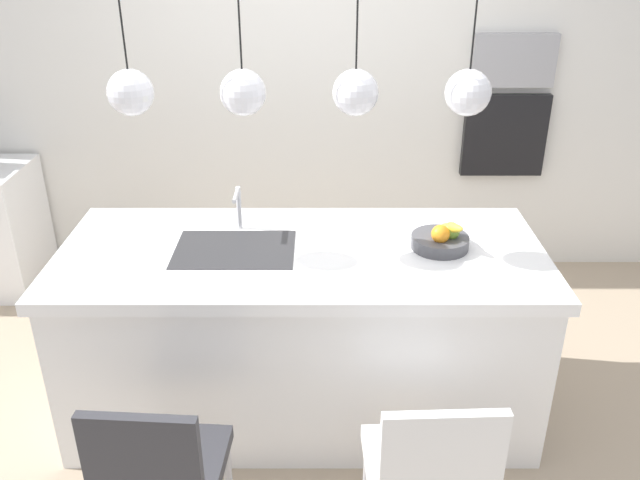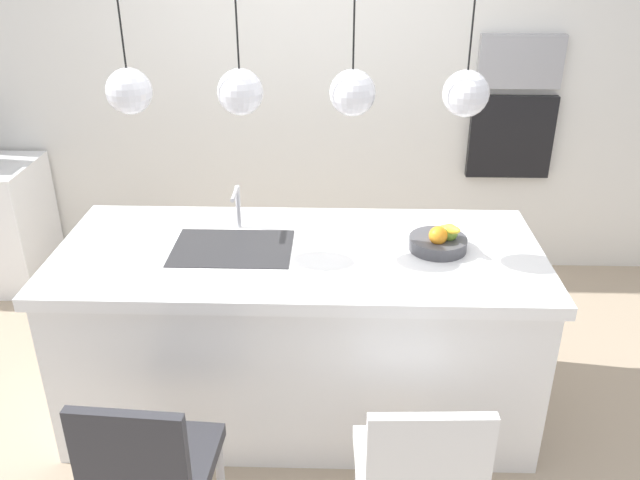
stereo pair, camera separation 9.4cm
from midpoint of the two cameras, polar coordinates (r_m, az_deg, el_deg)
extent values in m
plane|color=tan|center=(3.61, -2.40, -13.91)|extent=(6.60, 6.60, 0.00)
cube|color=silver|center=(4.53, -2.01, 13.06)|extent=(6.00, 0.10, 2.60)
cube|color=white|center=(3.35, -2.54, -8.29)|extent=(2.23, 0.92, 0.86)
cube|color=white|center=(3.12, -2.71, -1.33)|extent=(2.29, 0.98, 0.06)
cube|color=#2D2D30|center=(3.14, -8.45, -0.91)|extent=(0.56, 0.40, 0.02)
cylinder|color=silver|center=(3.30, -8.05, 2.75)|extent=(0.02, 0.02, 0.22)
cylinder|color=silver|center=(3.19, -8.34, 3.82)|extent=(0.02, 0.16, 0.02)
cylinder|color=#4C4C51|center=(3.15, 9.21, -0.15)|extent=(0.27, 0.27, 0.06)
sphere|color=olive|center=(3.13, 10.15, 0.80)|extent=(0.08, 0.08, 0.08)
sphere|color=orange|center=(3.09, 9.25, 0.53)|extent=(0.09, 0.09, 0.09)
ellipsoid|color=yellow|center=(3.11, 10.18, 1.08)|extent=(0.11, 0.19, 0.10)
cube|color=#9E9EA3|center=(4.59, 15.51, 14.73)|extent=(0.54, 0.08, 0.34)
cube|color=black|center=(4.70, 14.78, 8.77)|extent=(0.56, 0.08, 0.56)
cube|color=#333338|center=(2.72, -14.30, -18.75)|extent=(0.46, 0.49, 0.06)
cube|color=#333338|center=(2.42, -16.41, -18.17)|extent=(0.41, 0.07, 0.41)
cylinder|color=#B2B2B7|center=(2.98, -9.07, -19.66)|extent=(0.04, 0.04, 0.41)
cylinder|color=#B2B2B7|center=(3.07, -16.13, -18.86)|extent=(0.04, 0.04, 0.41)
cube|color=white|center=(2.68, 7.76, -19.19)|extent=(0.46, 0.49, 0.06)
cube|color=white|center=(2.35, 9.05, -18.60)|extent=(0.42, 0.06, 0.44)
cylinder|color=#B2B2B7|center=(3.01, 10.58, -19.22)|extent=(0.04, 0.04, 0.40)
cylinder|color=#B2B2B7|center=(2.96, 2.92, -19.74)|extent=(0.04, 0.04, 0.40)
sphere|color=silver|center=(2.97, -17.18, 12.03)|extent=(0.20, 0.20, 0.20)
sphere|color=silver|center=(2.87, -7.88, 12.47)|extent=(0.20, 0.20, 0.20)
sphere|color=silver|center=(2.85, 1.85, 12.59)|extent=(0.20, 0.20, 0.20)
sphere|color=silver|center=(2.90, 11.45, 12.36)|extent=(0.20, 0.20, 0.20)
camera|label=1|loc=(0.05, -90.88, -0.43)|focal=37.12mm
camera|label=2|loc=(0.05, 89.12, 0.43)|focal=37.12mm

